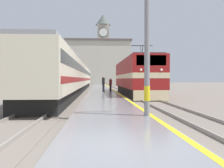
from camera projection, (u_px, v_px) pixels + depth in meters
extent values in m
plane|color=#70665B|center=(102.00, 92.00, 36.08)|extent=(200.00, 200.00, 0.00)
cube|color=slate|center=(102.00, 93.00, 31.08)|extent=(3.42, 140.00, 0.28)
cube|color=yellow|center=(115.00, 91.00, 31.17)|extent=(0.20, 140.00, 0.00)
cube|color=#70665B|center=(132.00, 94.00, 31.29)|extent=(2.83, 140.00, 0.02)
cube|color=gray|center=(126.00, 93.00, 31.25)|extent=(0.07, 140.00, 0.14)
cube|color=gray|center=(138.00, 93.00, 31.33)|extent=(0.07, 140.00, 0.14)
cube|color=#70665B|center=(71.00, 94.00, 30.87)|extent=(2.83, 140.00, 0.02)
cube|color=gray|center=(65.00, 93.00, 30.83)|extent=(0.07, 140.00, 0.14)
cube|color=gray|center=(77.00, 93.00, 30.91)|extent=(0.07, 140.00, 0.14)
cube|color=black|center=(135.00, 91.00, 28.86)|extent=(2.47, 16.05, 0.90)
cube|color=maroon|center=(135.00, 74.00, 28.82)|extent=(2.90, 17.44, 2.86)
cube|color=beige|center=(135.00, 76.00, 28.83)|extent=(2.92, 17.46, 0.44)
cube|color=beige|center=(151.00, 95.00, 20.30)|extent=(2.75, 0.30, 0.81)
cube|color=black|center=(151.00, 60.00, 20.16)|extent=(2.32, 0.12, 0.80)
sphere|color=white|center=(141.00, 70.00, 20.09)|extent=(0.20, 0.20, 0.20)
sphere|color=white|center=(161.00, 70.00, 20.18)|extent=(0.20, 0.20, 0.20)
cube|color=#4C4C51|center=(135.00, 60.00, 28.79)|extent=(2.61, 16.57, 0.12)
cylinder|color=#333333|center=(142.00, 51.00, 24.08)|extent=(0.06, 0.63, 1.03)
cylinder|color=#333333|center=(141.00, 51.00, 24.78)|extent=(0.06, 0.63, 1.03)
cube|color=#262626|center=(142.00, 46.00, 24.42)|extent=(2.03, 0.08, 0.06)
cube|color=black|center=(76.00, 88.00, 37.44)|extent=(2.46, 51.06, 0.90)
cube|color=beige|center=(76.00, 76.00, 37.40)|extent=(2.90, 53.19, 2.73)
cube|color=black|center=(76.00, 72.00, 37.39)|extent=(2.92, 52.13, 0.64)
cube|color=maroon|center=(76.00, 79.00, 37.41)|extent=(2.92, 52.13, 0.36)
cube|color=gray|center=(76.00, 65.00, 37.37)|extent=(2.67, 53.19, 0.20)
cylinder|color=gray|center=(147.00, 21.00, 10.52)|extent=(0.22, 0.22, 7.61)
cylinder|color=yellow|center=(147.00, 93.00, 10.57)|extent=(0.24, 0.24, 0.60)
cylinder|color=#23232D|center=(103.00, 88.00, 30.75)|extent=(0.26, 0.26, 0.88)
cylinder|color=black|center=(103.00, 81.00, 30.74)|extent=(0.34, 0.34, 0.73)
sphere|color=tan|center=(103.00, 77.00, 30.73)|extent=(0.24, 0.24, 0.24)
cylinder|color=#23232D|center=(110.00, 88.00, 31.10)|extent=(0.26, 0.26, 0.78)
cylinder|color=maroon|center=(110.00, 82.00, 31.09)|extent=(0.34, 0.34, 0.65)
sphere|color=tan|center=(110.00, 79.00, 31.08)|extent=(0.21, 0.21, 0.21)
cube|color=#ADA393|center=(103.00, 55.00, 84.98)|extent=(3.86, 3.86, 19.26)
cylinder|color=black|center=(103.00, 32.00, 82.90)|extent=(3.00, 0.06, 3.00)
cylinder|color=white|center=(103.00, 32.00, 82.87)|extent=(2.70, 0.10, 2.70)
cone|color=#47514C|center=(103.00, 20.00, 84.76)|extent=(4.82, 4.82, 3.47)
cube|color=#B7B2A3|center=(96.00, 64.00, 75.09)|extent=(19.76, 6.26, 12.44)
cube|color=#564C47|center=(95.00, 41.00, 74.97)|extent=(20.36, 6.86, 0.50)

